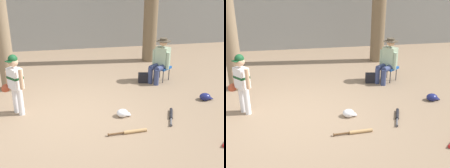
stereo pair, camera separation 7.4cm
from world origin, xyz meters
The scene contains 10 objects.
ground_plane centered at (0.00, 0.00, 0.00)m, with size 60.00×60.00×0.00m, color #897056.
concrete_back_wall centered at (0.00, 5.93, 1.37)m, with size 18.00×0.36×2.74m, color gray.
young_ballplayer centered at (-1.07, 0.40, 0.74)m, with size 0.55×0.48×1.31m.
folding_stool centered at (2.64, 1.75, 0.36)m, with size 0.56×0.56×0.41m.
seated_spectator centered at (2.56, 1.69, 0.64)m, with size 0.65×0.60×1.20m.
handbag_beside_stool centered at (2.13, 1.68, 0.13)m, with size 0.34×0.18×0.26m, color black.
bat_wood_tan centered at (1.12, -0.86, 0.03)m, with size 0.76×0.11×0.07m.
bat_black_composite centered at (2.10, -0.36, 0.03)m, with size 0.33×0.70×0.07m.
batting_helmet_navy centered at (3.21, 0.28, 0.08)m, with size 0.31×0.24×0.18m.
batting_helmet_white centered at (1.09, -0.16, 0.07)m, with size 0.29×0.23×0.17m.
Camera 2 is at (-0.06, -5.40, 2.83)m, focal length 45.80 mm.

